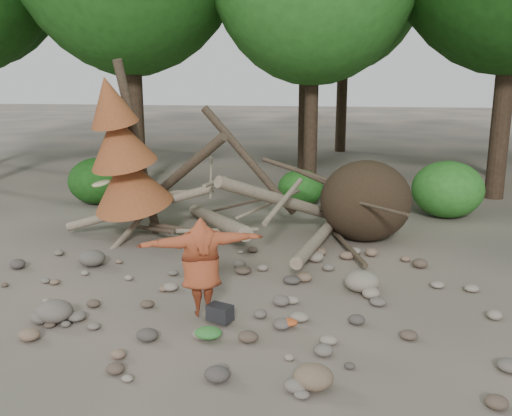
# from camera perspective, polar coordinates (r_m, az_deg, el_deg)

# --- Properties ---
(ground) EXTENTS (120.00, 120.00, 0.00)m
(ground) POSITION_cam_1_polar(r_m,az_deg,el_deg) (10.39, -2.97, -9.40)
(ground) COLOR #514C44
(ground) RESTS_ON ground
(deadfall_pile) EXTENTS (8.55, 5.24, 3.30)m
(deadfall_pile) POSITION_cam_1_polar(r_m,az_deg,el_deg) (13.97, 8.54, 0.57)
(deadfall_pile) COLOR #332619
(deadfall_pile) RESTS_ON ground
(dead_conifer) EXTENTS (2.06, 2.16, 4.35)m
(dead_conifer) POSITION_cam_1_polar(r_m,az_deg,el_deg) (13.84, -13.13, 5.13)
(dead_conifer) COLOR #4C3F30
(dead_conifer) RESTS_ON ground
(bush_left) EXTENTS (1.80, 1.80, 1.44)m
(bush_left) POSITION_cam_1_polar(r_m,az_deg,el_deg) (18.46, -15.56, 2.63)
(bush_left) COLOR #1B5316
(bush_left) RESTS_ON ground
(bush_mid) EXTENTS (1.40, 1.40, 1.12)m
(bush_mid) POSITION_cam_1_polar(r_m,az_deg,el_deg) (17.57, 4.50, 2.02)
(bush_mid) COLOR #25691E
(bush_mid) RESTS_ON ground
(bush_right) EXTENTS (2.00, 2.00, 1.60)m
(bush_right) POSITION_cam_1_polar(r_m,az_deg,el_deg) (16.99, 18.61, 1.79)
(bush_right) COLOR #2F7D26
(bush_right) RESTS_ON ground
(frisbee_thrower) EXTENTS (2.99, 1.32, 2.19)m
(frisbee_thrower) POSITION_cam_1_polar(r_m,az_deg,el_deg) (9.45, -5.52, -5.84)
(frisbee_thrower) COLOR #973F22
(frisbee_thrower) RESTS_ON ground
(backpack) EXTENTS (0.47, 0.40, 0.26)m
(backpack) POSITION_cam_1_polar(r_m,az_deg,el_deg) (9.53, -3.62, -10.75)
(backpack) COLOR black
(backpack) RESTS_ON ground
(cloth_green) EXTENTS (0.43, 0.36, 0.16)m
(cloth_green) POSITION_cam_1_polar(r_m,az_deg,el_deg) (9.01, -4.79, -12.62)
(cloth_green) COLOR #2F712D
(cloth_green) RESTS_ON ground
(cloth_orange) EXTENTS (0.29, 0.24, 0.11)m
(cloth_orange) POSITION_cam_1_polar(r_m,az_deg,el_deg) (9.40, 3.29, -11.61)
(cloth_orange) COLOR #B64B1F
(cloth_orange) RESTS_ON ground
(boulder_front_left) EXTENTS (0.62, 0.55, 0.37)m
(boulder_front_left) POSITION_cam_1_polar(r_m,az_deg,el_deg) (10.12, -19.52, -9.71)
(boulder_front_left) COLOR #655E54
(boulder_front_left) RESTS_ON ground
(boulder_front_right) EXTENTS (0.53, 0.48, 0.32)m
(boulder_front_right) POSITION_cam_1_polar(r_m,az_deg,el_deg) (7.78, 5.75, -16.47)
(boulder_front_right) COLOR brown
(boulder_front_right) RESTS_ON ground
(boulder_mid_right) EXTENTS (0.66, 0.60, 0.40)m
(boulder_mid_right) POSITION_cam_1_polar(r_m,az_deg,el_deg) (10.98, 10.55, -7.22)
(boulder_mid_right) COLOR gray
(boulder_mid_right) RESTS_ON ground
(boulder_mid_left) EXTENTS (0.58, 0.52, 0.35)m
(boulder_mid_left) POSITION_cam_1_polar(r_m,az_deg,el_deg) (12.66, -16.11, -4.83)
(boulder_mid_left) COLOR #58534A
(boulder_mid_left) RESTS_ON ground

